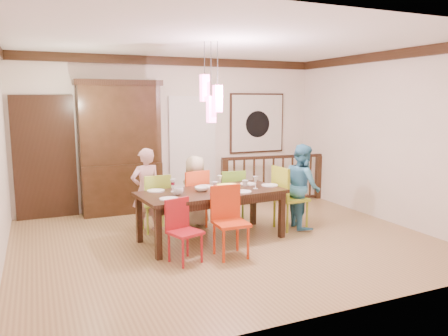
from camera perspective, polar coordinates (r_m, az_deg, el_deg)
name	(u,v)px	position (r m, az deg, el deg)	size (l,w,h in m)	color
floor	(226,240)	(6.63, 0.25, -9.42)	(6.00, 6.00, 0.00)	olive
ceiling	(226,41)	(6.35, 0.26, 16.27)	(6.00, 6.00, 0.00)	white
wall_back	(175,133)	(8.67, -6.42, 4.62)	(6.00, 6.00, 0.00)	beige
wall_right	(385,137)	(8.02, 20.34, 3.79)	(5.00, 5.00, 0.00)	beige
crown_molding	(226,47)	(6.34, 0.26, 15.56)	(6.00, 5.00, 0.16)	black
panel_door	(45,159)	(8.28, -22.34, 1.04)	(1.04, 0.07, 2.24)	black
white_doorway	(193,152)	(8.78, -4.12, 2.09)	(0.97, 0.05, 2.22)	silver
painting	(257,123)	(9.31, 4.34, 5.86)	(1.25, 0.06, 1.25)	black
pendant_cluster	(211,98)	(6.34, -1.69, 9.09)	(0.27, 0.21, 1.14)	#ED478E
dining_table	(212,196)	(6.49, -1.64, -3.71)	(2.22, 1.16, 0.75)	black
chair_far_left	(155,198)	(7.06, -8.99, -3.93)	(0.42, 0.42, 0.93)	#A9D03C
chair_far_mid	(192,194)	(7.20, -4.25, -3.45)	(0.50, 0.50, 0.96)	#F25021
chair_far_right	(231,192)	(7.50, 0.86, -3.15)	(0.46, 0.46, 0.91)	#669E29
chair_near_left	(185,227)	(5.66, -5.11, -7.70)	(0.47, 0.47, 0.82)	maroon
chair_near_mid	(231,217)	(5.82, 0.91, -6.47)	(0.44, 0.44, 0.95)	red
chair_end_right	(291,193)	(7.15, 8.74, -3.27)	(0.49, 0.49, 1.03)	#919E20
china_hutch	(121,147)	(8.23, -13.36, 2.63)	(1.55, 0.46, 2.44)	black
balustrade	(273,178)	(9.05, 6.46, -1.27)	(2.24, 0.31, 0.96)	black
person_far_left	(146,190)	(7.01, -10.17, -2.88)	(0.49, 0.32, 1.34)	#D4A1A1
person_far_mid	(196,191)	(7.26, -3.74, -3.00)	(0.58, 0.38, 1.18)	#BCB28E
person_end_right	(302,186)	(7.25, 10.21, -2.33)	(0.67, 0.52, 1.38)	teal
serving_bowl	(228,188)	(6.45, 0.52, -2.64)	(0.36, 0.36, 0.09)	#F7F046
small_bowl	(202,189)	(6.45, -2.95, -2.77)	(0.21, 0.21, 0.06)	white
cup_left	(179,191)	(6.22, -5.96, -3.03)	(0.14, 0.14, 0.11)	silver
cup_right	(245,183)	(6.84, 2.78, -1.98)	(0.10, 0.10, 0.09)	silver
plate_far_left	(156,191)	(6.53, -8.88, -2.94)	(0.26, 0.26, 0.01)	white
plate_far_mid	(205,186)	(6.77, -2.51, -2.42)	(0.26, 0.26, 0.01)	white
plate_far_right	(248,184)	(6.98, 3.18, -2.07)	(0.26, 0.26, 0.01)	white
plate_near_left	(169,199)	(5.97, -7.20, -4.02)	(0.26, 0.26, 0.01)	white
plate_near_mid	(243,192)	(6.39, 2.45, -3.10)	(0.26, 0.26, 0.01)	white
plate_end_right	(270,185)	(6.90, 5.99, -2.24)	(0.26, 0.26, 0.01)	white
wine_glass_a	(173,185)	(6.43, -6.70, -2.27)	(0.08, 0.08, 0.19)	#590C19
wine_glass_b	(220,182)	(6.69, -0.56, -1.78)	(0.08, 0.08, 0.19)	silver
wine_glass_c	(215,188)	(6.18, -1.17, -2.67)	(0.08, 0.08, 0.19)	#590C19
wine_glass_d	(255,182)	(6.63, 4.13, -1.90)	(0.08, 0.08, 0.19)	silver
napkin	(217,195)	(6.18, -0.89, -3.49)	(0.18, 0.14, 0.01)	#D83359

